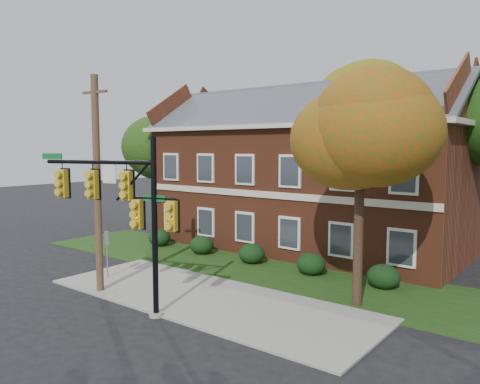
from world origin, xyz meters
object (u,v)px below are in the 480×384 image
Objects in this scene: hedge_far_right at (383,277)px; tree_far_rear at (378,107)px; hedge_left at (202,245)px; tree_near_right at (365,129)px; tree_left_rear at (176,138)px; hedge_far_left at (159,238)px; apartment_building at (304,165)px; utility_pole at (97,184)px; sign_post at (107,247)px; hedge_center at (252,254)px; traffic_signal at (126,205)px; hedge_right at (311,264)px.

tree_far_rear reaches higher than hedge_far_right.
tree_near_right is (10.72, -2.83, 6.14)m from hedge_left.
hedge_left is at bearing -33.59° from tree_left_rear.
hedge_far_left is at bearing -56.58° from tree_left_rear.
tree_left_rear reaches higher than tree_near_right.
tree_left_rear is at bearing -173.46° from apartment_building.
tree_far_rear reaches higher than hedge_far_left.
utility_pole is (-9.38, -4.87, -2.15)m from tree_near_right.
apartment_building is at bearing 76.24° from sign_post.
tree_near_right is at bearing -21.42° from hedge_center.
hedge_center is 0.12× the size of tree_far_rear.
apartment_building is at bearing 143.11° from hedge_far_right.
tree_near_right is at bearing -22.36° from tree_left_rear.
tree_left_rear is 1.39× the size of traffic_signal.
apartment_building is at bearing 36.89° from hedge_far_left.
hedge_right is at bearing 54.43° from traffic_signal.
sign_post is at bearing -137.82° from hedge_right.
apartment_building reaches higher than hedge_right.
utility_pole is (4.84, -7.70, 4.00)m from hedge_far_left.
tree_near_right is (7.22, -8.09, 1.68)m from apartment_building.
traffic_signal is at bearing -86.91° from apartment_building.
hedge_far_left and hedge_left have the same top height.
tree_near_right reaches higher than hedge_right.
hedge_far_right is (14.00, 0.00, 0.00)m from hedge_far_left.
tree_far_rear is at bearing 75.06° from utility_pole.
hedge_center is at bearing 180.00° from hedge_far_right.
hedge_right is at bearing 0.00° from hedge_left.
apartment_building reaches higher than utility_pole.
tree_near_right is (14.22, -2.83, 6.14)m from hedge_far_left.
tree_left_rear is at bearing -141.03° from tree_far_rear.
hedge_far_left is 7.31m from sign_post.
sign_post is at bearing -118.89° from hedge_center.
traffic_signal is at bearing -107.87° from hedge_right.
hedge_center is 0.16× the size of tree_left_rear.
utility_pole is (-3.50, -20.79, -4.32)m from tree_far_rear.
hedge_far_left is 7.90m from tree_left_rear.
apartment_building is at bearing 123.67° from hedge_right.
hedge_far_left is 1.00× the size of hedge_center.
tree_far_rear is (-5.66, 13.09, 8.32)m from hedge_far_right.
utility_pole is (1.34, -7.70, 4.00)m from hedge_left.
traffic_signal is (4.24, -8.55, 3.44)m from hedge_left.
tree_far_rear reaches higher than hedge_right.
hedge_center is 7.00m from hedge_far_right.
traffic_signal is at bearing -63.60° from hedge_left.
sign_post is at bearing -106.80° from apartment_building.
traffic_signal is 5.38m from sign_post.
apartment_building is 8.48× the size of sign_post.
tree_far_rear is at bearing 69.71° from hedge_left.
hedge_far_left is at bearing 114.47° from traffic_signal.
hedge_left is 9.69m from tree_left_rear.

